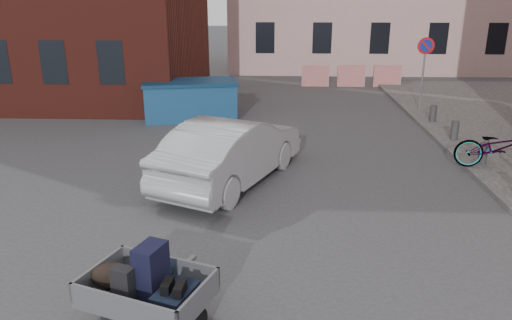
{
  "coord_description": "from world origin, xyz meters",
  "views": [
    {
      "loc": [
        0.75,
        -8.96,
        4.3
      ],
      "look_at": [
        0.32,
        0.5,
        1.1
      ],
      "focal_mm": 35.0,
      "sensor_mm": 36.0,
      "label": 1
    }
  ],
  "objects_px": {
    "dumpster": "(191,100)",
    "silver_car": "(232,150)",
    "trailer": "(146,286)",
    "bicycle": "(499,147)"
  },
  "relations": [
    {
      "from": "dumpster",
      "to": "silver_car",
      "type": "xyz_separation_m",
      "value": [
        2.02,
        -6.14,
        0.09
      ]
    },
    {
      "from": "trailer",
      "to": "bicycle",
      "type": "distance_m",
      "value": 9.58
    },
    {
      "from": "trailer",
      "to": "bicycle",
      "type": "xyz_separation_m",
      "value": [
        7.16,
        6.36,
        0.06
      ]
    },
    {
      "from": "silver_car",
      "to": "bicycle",
      "type": "bearing_deg",
      "value": -148.54
    },
    {
      "from": "trailer",
      "to": "dumpster",
      "type": "xyz_separation_m",
      "value": [
        -1.39,
        11.61,
        0.08
      ]
    },
    {
      "from": "trailer",
      "to": "dumpster",
      "type": "height_order",
      "value": "dumpster"
    },
    {
      "from": "dumpster",
      "to": "bicycle",
      "type": "distance_m",
      "value": 10.03
    },
    {
      "from": "trailer",
      "to": "dumpster",
      "type": "distance_m",
      "value": 11.7
    },
    {
      "from": "silver_car",
      "to": "bicycle",
      "type": "relative_size",
      "value": 2.26
    },
    {
      "from": "bicycle",
      "to": "silver_car",
      "type": "bearing_deg",
      "value": 106.04
    }
  ]
}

